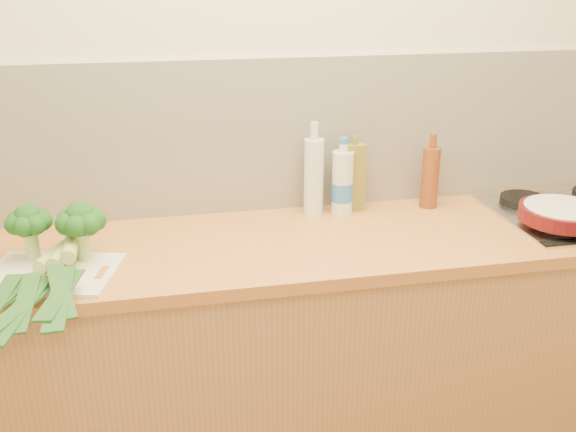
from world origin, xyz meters
name	(u,v)px	position (x,y,z in m)	size (l,w,h in m)	color
room_shell	(282,136)	(0.00, 1.49, 1.17)	(3.50, 3.50, 3.50)	beige
counter	(299,356)	(0.00, 1.20, 0.45)	(3.20, 0.62, 0.90)	#A37344
chopping_board	(51,273)	(-0.76, 1.08, 0.91)	(0.36, 0.27, 0.01)	silver
broccoli_left	(29,222)	(-0.82, 1.18, 1.03)	(0.13, 0.13, 0.17)	#99B368
broccoli_right	(81,221)	(-0.67, 1.15, 1.03)	(0.14, 0.15, 0.18)	#99B368
leek_front	(38,269)	(-0.79, 1.06, 0.93)	(0.27, 0.64, 0.04)	white
leek_mid	(52,266)	(-0.74, 1.03, 0.95)	(0.18, 0.66, 0.04)	white
leek_back	(67,261)	(-0.70, 1.01, 0.97)	(0.11, 0.63, 0.04)	white
skillet	(564,213)	(0.87, 1.08, 0.96)	(0.41, 0.28, 0.05)	#490C0F
oil_tin	(353,177)	(0.24, 1.42, 1.02)	(0.08, 0.05, 0.27)	olive
glass_bottle	(314,175)	(0.10, 1.41, 1.04)	(0.07, 0.07, 0.33)	silver
amber_bottle	(430,176)	(0.53, 1.39, 1.02)	(0.06, 0.06, 0.27)	brown
water_bottle	(342,184)	(0.20, 1.40, 1.01)	(0.08, 0.08, 0.26)	silver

